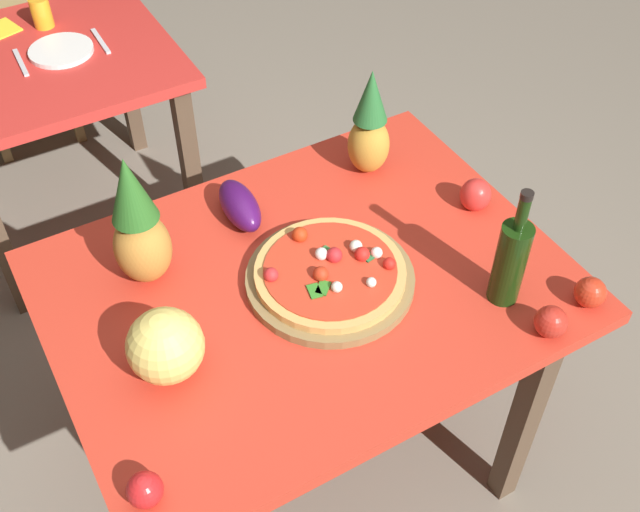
% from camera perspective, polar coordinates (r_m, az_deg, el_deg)
% --- Properties ---
extents(ground_plane, '(10.00, 10.00, 0.00)m').
position_cam_1_polar(ground_plane, '(2.55, -0.74, -13.41)').
color(ground_plane, gray).
extents(display_table, '(1.26, 0.95, 0.75)m').
position_cam_1_polar(display_table, '(2.00, -0.92, -3.55)').
color(display_table, brown).
rests_on(display_table, ground_plane).
extents(background_table, '(0.86, 0.80, 0.75)m').
position_cam_1_polar(background_table, '(2.98, -19.09, 11.64)').
color(background_table, brown).
rests_on(background_table, ground_plane).
extents(dining_chair, '(0.42, 0.42, 0.85)m').
position_cam_1_polar(dining_chair, '(3.59, -21.64, 14.16)').
color(dining_chair, olive).
rests_on(dining_chair, ground_plane).
extents(pizza_board, '(0.42, 0.42, 0.02)m').
position_cam_1_polar(pizza_board, '(1.93, 0.74, -1.70)').
color(pizza_board, olive).
rests_on(pizza_board, display_table).
extents(pizza, '(0.37, 0.37, 0.06)m').
position_cam_1_polar(pizza, '(1.91, 0.77, -1.07)').
color(pizza, '#DDA256').
rests_on(pizza, pizza_board).
extents(wine_bottle, '(0.08, 0.08, 0.33)m').
position_cam_1_polar(wine_bottle, '(1.87, 13.77, -0.32)').
color(wine_bottle, black).
rests_on(wine_bottle, display_table).
extents(pineapple_left, '(0.14, 0.14, 0.37)m').
position_cam_1_polar(pineapple_left, '(1.88, -13.15, 2.05)').
color(pineapple_left, '#C08134').
rests_on(pineapple_left, display_table).
extents(pineapple_right, '(0.12, 0.12, 0.33)m').
position_cam_1_polar(pineapple_right, '(2.17, 3.64, 9.35)').
color(pineapple_right, '#BF8C31').
rests_on(pineapple_right, display_table).
extents(melon, '(0.17, 0.17, 0.17)m').
position_cam_1_polar(melon, '(1.73, -11.24, -6.47)').
color(melon, '#F1D468').
rests_on(melon, display_table).
extents(bell_pepper, '(0.08, 0.08, 0.09)m').
position_cam_1_polar(bell_pepper, '(2.15, 11.30, 4.42)').
color(bell_pepper, red).
rests_on(bell_pepper, display_table).
extents(eggplant, '(0.10, 0.21, 0.09)m').
position_cam_1_polar(eggplant, '(2.08, -5.89, 3.69)').
color(eggplant, '#421153').
rests_on(eggplant, display_table).
extents(tomato_near_board, '(0.08, 0.08, 0.08)m').
position_cam_1_polar(tomato_near_board, '(1.88, 16.53, -4.64)').
color(tomato_near_board, red).
rests_on(tomato_near_board, display_table).
extents(tomato_by_bottle, '(0.07, 0.07, 0.07)m').
position_cam_1_polar(tomato_by_bottle, '(1.61, -12.69, -16.34)').
color(tomato_by_bottle, red).
rests_on(tomato_by_bottle, display_table).
extents(tomato_at_corner, '(0.08, 0.08, 0.08)m').
position_cam_1_polar(tomato_at_corner, '(1.97, 19.16, -2.53)').
color(tomato_at_corner, red).
rests_on(tomato_at_corner, display_table).
extents(drinking_glass_juice, '(0.07, 0.07, 0.11)m').
position_cam_1_polar(drinking_glass_juice, '(3.07, -19.71, 16.42)').
color(drinking_glass_juice, '#F2A222').
rests_on(drinking_glass_juice, background_table).
extents(dinner_plate, '(0.22, 0.22, 0.02)m').
position_cam_1_polar(dinner_plate, '(2.91, -18.41, 14.07)').
color(dinner_plate, white).
rests_on(dinner_plate, background_table).
extents(fork_utensil, '(0.02, 0.18, 0.01)m').
position_cam_1_polar(fork_utensil, '(2.89, -21.04, 13.07)').
color(fork_utensil, silver).
rests_on(fork_utensil, background_table).
extents(knife_utensil, '(0.02, 0.18, 0.01)m').
position_cam_1_polar(knife_utensil, '(2.93, -15.75, 14.90)').
color(knife_utensil, silver).
rests_on(knife_utensil, background_table).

